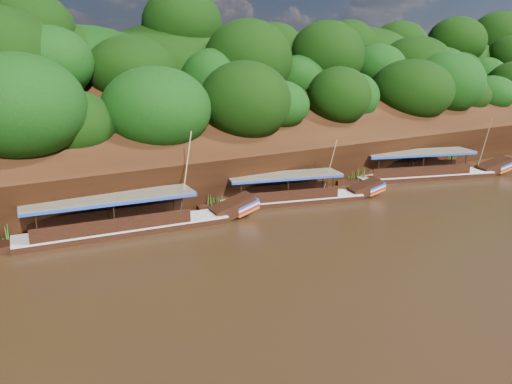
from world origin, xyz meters
The scene contains 6 objects.
ground centered at (0.00, 0.00, 0.00)m, with size 160.00×160.00×0.00m, color black.
riverbank centered at (-0.01, 22.73, 1.89)m, with size 120.00×30.06×19.40m.
boat_0 centered at (14.25, 7.17, 0.56)m, with size 15.18×6.91×5.80m.
boat_1 centered at (-0.48, 7.37, 0.50)m, with size 12.75×5.26×5.14m.
boat_2 centered at (-12.96, 7.67, 0.54)m, with size 15.29×3.84×6.39m.
reeds centered at (-3.54, 9.44, 0.89)m, with size 50.64×2.51×2.03m.
Camera 1 is at (-22.77, -20.90, 10.28)m, focal length 35.00 mm.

